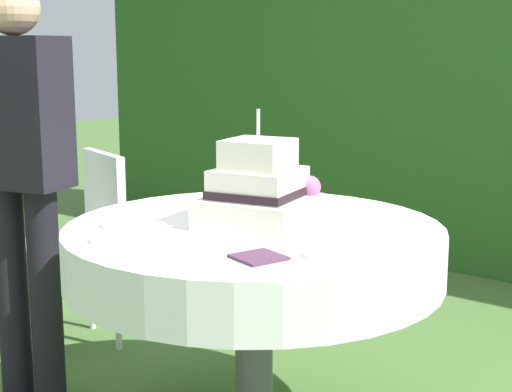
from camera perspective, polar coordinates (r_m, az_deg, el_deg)
name	(u,v)px	position (r m, az deg, el deg)	size (l,w,h in m)	color
cake_table	(254,255)	(2.57, -0.16, -4.39)	(1.26, 1.26, 0.78)	#4C4C51
wedding_cake	(259,192)	(2.52, 0.24, 0.29)	(0.40, 0.40, 0.39)	silver
serving_plate_near	(327,252)	(2.20, 5.29, -4.20)	(0.15, 0.15, 0.01)	white
serving_plate_far	(267,195)	(3.05, 0.81, 0.11)	(0.14, 0.14, 0.01)	white
serving_plate_left	(122,224)	(2.57, -9.99, -2.10)	(0.14, 0.14, 0.01)	white
serving_plate_right	(108,239)	(2.39, -10.97, -3.15)	(0.11, 0.11, 0.01)	white
napkin_stack	(259,257)	(2.15, 0.19, -4.58)	(0.13, 0.13, 0.01)	#4C2D47
garden_chair	(85,230)	(3.58, -12.64, -2.49)	(0.50, 0.50, 0.89)	white
standing_person	(21,166)	(2.96, -17.10, 2.17)	(0.40, 0.28, 1.60)	black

